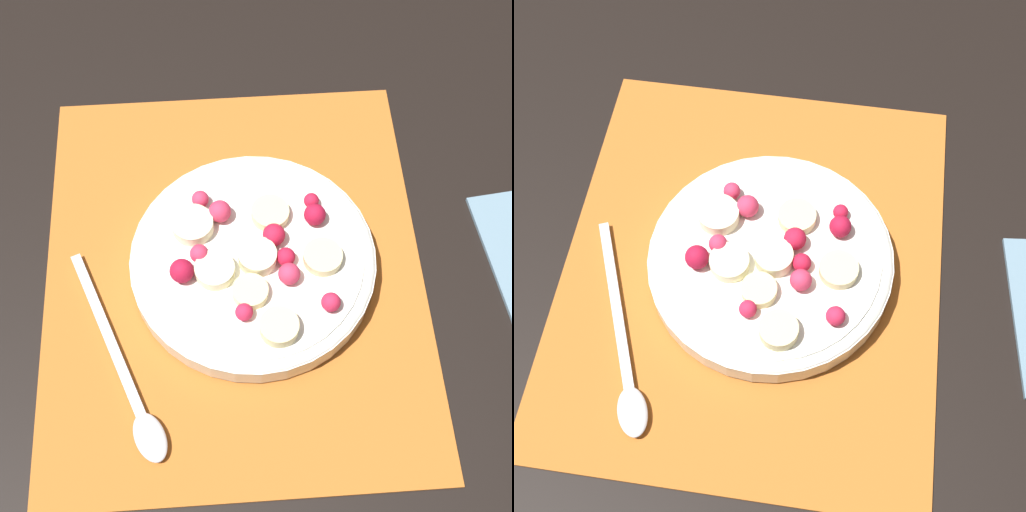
{
  "view_description": "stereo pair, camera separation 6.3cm",
  "coord_description": "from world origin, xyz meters",
  "views": [
    {
      "loc": [
        -0.3,
        0.0,
        0.59
      ],
      "look_at": [
        -0.0,
        -0.02,
        0.04
      ],
      "focal_mm": 50.0,
      "sensor_mm": 36.0,
      "label": 1
    },
    {
      "loc": [
        -0.3,
        -0.06,
        0.59
      ],
      "look_at": [
        -0.0,
        -0.02,
        0.04
      ],
      "focal_mm": 50.0,
      "sensor_mm": 36.0,
      "label": 2
    }
  ],
  "objects": [
    {
      "name": "ground_plane",
      "position": [
        0.0,
        0.0,
        0.0
      ],
      "size": [
        3.0,
        3.0,
        0.0
      ],
      "primitive_type": "plane",
      "color": "black"
    },
    {
      "name": "placemat",
      "position": [
        0.0,
        0.0,
        0.0
      ],
      "size": [
        0.41,
        0.35,
        0.01
      ],
      "color": "#B26023",
      "rests_on": "ground_plane"
    },
    {
      "name": "fruit_bowl",
      "position": [
        -0.0,
        -0.02,
        0.02
      ],
      "size": [
        0.22,
        0.22,
        0.05
      ],
      "color": "silver",
      "rests_on": "placemat"
    },
    {
      "name": "spoon",
      "position": [
        -0.11,
        0.09,
        0.01
      ],
      "size": [
        0.2,
        0.09,
        0.01
      ],
      "rotation": [
        0.0,
        0.0,
        3.52
      ],
      "color": "silver",
      "rests_on": "placemat"
    }
  ]
}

